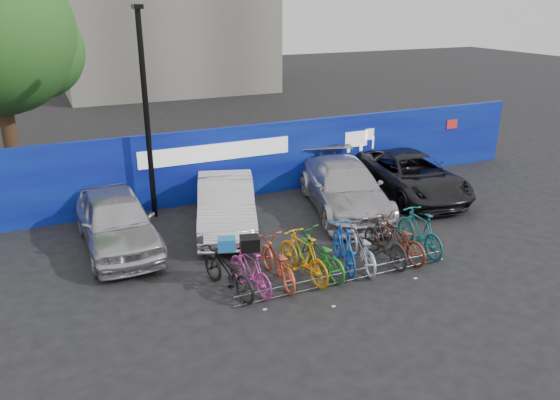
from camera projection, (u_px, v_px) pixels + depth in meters
ground at (334, 272)px, 13.29m from camera, size 100.00×100.00×0.00m
hoarding at (245, 161)px, 18.00m from camera, size 22.00×0.18×2.40m
tree at (0, 38)px, 17.52m from camera, size 5.40×5.20×7.80m
lamppost at (146, 110)px, 15.54m from camera, size 0.25×0.50×6.11m
bike_rack at (347, 276)px, 12.72m from camera, size 5.60×0.03×0.30m
car_0 at (117, 221)px, 14.33m from camera, size 1.88×4.51×1.53m
car_1 at (226, 204)px, 15.58m from camera, size 2.84×4.73×1.47m
car_2 at (344, 187)px, 16.91m from camera, size 3.40×5.56×1.50m
car_3 at (410, 175)px, 18.25m from camera, size 2.92×5.28×1.40m
bike_0 at (228, 271)px, 12.20m from camera, size 1.15×2.11×1.05m
bike_1 at (250, 270)px, 12.28m from camera, size 0.82×1.76×1.02m
bike_2 at (277, 262)px, 12.66m from camera, size 0.71×1.95×1.02m
bike_3 at (303, 256)px, 12.78m from camera, size 0.86×1.99×1.16m
bike_4 at (319, 254)px, 13.05m from camera, size 0.94×2.02×1.02m
bike_5 at (344, 246)px, 13.34m from camera, size 0.95×1.93×1.12m
bike_6 at (361, 246)px, 13.42m from camera, size 1.12×2.10×1.05m
bike_7 at (385, 241)px, 13.62m from camera, size 0.54×1.87×1.12m
bike_8 at (398, 238)px, 13.89m from camera, size 0.84×2.06×1.06m
bike_9 at (420, 231)px, 14.15m from camera, size 0.60×1.94×1.16m
cargo_crate at (227, 244)px, 11.97m from camera, size 0.46×0.40×0.28m
cargo_topcase at (250, 243)px, 12.05m from camera, size 0.49×0.46×0.31m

